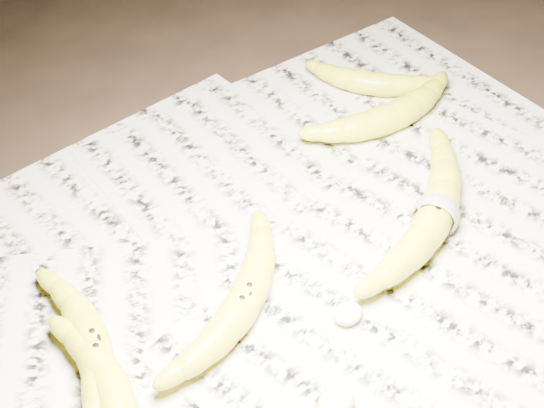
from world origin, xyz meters
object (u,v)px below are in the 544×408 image
banana_left_b (115,400)px  banana_upper_a (392,114)px  banana_taped (436,213)px  banana_upper_b (372,81)px  banana_left_a (94,347)px  banana_center (244,299)px

banana_left_b → banana_upper_a: (0.47, 0.18, 0.00)m
banana_taped → banana_upper_b: banana_taped is taller
banana_upper_a → banana_upper_b: size_ratio=1.26×
banana_upper_a → banana_upper_b: 0.08m
banana_upper_a → banana_left_b: bearing=-157.7°
banana_taped → banana_upper_b: size_ratio=1.56×
banana_left_a → banana_left_b: banana_left_b is taller
banana_left_a → banana_upper_a: bearing=-63.2°
banana_taped → banana_upper_a: size_ratio=1.24×
banana_left_a → banana_center: 0.15m
banana_left_a → banana_upper_b: (0.49, 0.19, -0.00)m
banana_left_a → banana_upper_a: (0.46, 0.12, 0.00)m
banana_left_a → banana_upper_b: 0.53m
banana_taped → banana_upper_a: 0.18m
banana_center → banana_upper_a: 0.35m
banana_center → banana_upper_a: (0.31, 0.15, 0.00)m
banana_left_a → banana_taped: size_ratio=0.79×
banana_left_b → banana_center: 0.16m
banana_left_b → banana_upper_b: size_ratio=1.18×
banana_left_a → banana_upper_b: size_ratio=1.23×
banana_left_a → banana_upper_a: banana_upper_a is taller
banana_left_a → banana_left_b: bearing=-174.4°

